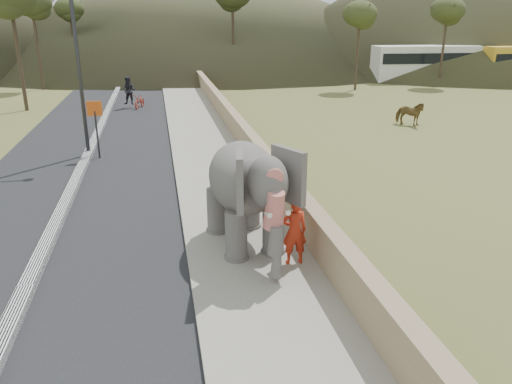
# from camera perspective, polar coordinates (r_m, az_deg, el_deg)

# --- Properties ---
(ground) EXTENTS (160.00, 160.00, 0.00)m
(ground) POSITION_cam_1_polar(r_m,az_deg,el_deg) (11.47, 0.19, -10.11)
(ground) COLOR olive
(ground) RESTS_ON ground
(road) EXTENTS (7.00, 120.00, 0.03)m
(road) POSITION_cam_1_polar(r_m,az_deg,el_deg) (20.78, -19.12, 2.66)
(road) COLOR black
(road) RESTS_ON ground
(median) EXTENTS (0.35, 120.00, 0.22)m
(median) POSITION_cam_1_polar(r_m,az_deg,el_deg) (20.76, -19.15, 2.92)
(median) COLOR black
(median) RESTS_ON ground
(walkway) EXTENTS (3.00, 120.00, 0.15)m
(walkway) POSITION_cam_1_polar(r_m,az_deg,el_deg) (20.64, -5.28, 3.74)
(walkway) COLOR #9E9687
(walkway) RESTS_ON ground
(parapet) EXTENTS (0.30, 120.00, 1.10)m
(parapet) POSITION_cam_1_polar(r_m,az_deg,el_deg) (20.74, -0.76, 5.26)
(parapet) COLOR tan
(parapet) RESTS_ON ground
(lamppost) EXTENTS (1.76, 0.36, 8.00)m
(lamppost) POSITION_cam_1_polar(r_m,az_deg,el_deg) (21.83, -19.13, 16.45)
(lamppost) COLOR #313136
(lamppost) RESTS_ON ground
(signboard) EXTENTS (0.60, 0.08, 2.40)m
(signboard) POSITION_cam_1_polar(r_m,az_deg,el_deg) (21.59, -17.86, 7.87)
(signboard) COLOR #2D2D33
(signboard) RESTS_ON ground
(cow) EXTENTS (1.62, 1.53, 1.30)m
(cow) POSITION_cam_1_polar(r_m,az_deg,el_deg) (28.52, 17.12, 8.57)
(cow) COLOR brown
(cow) RESTS_ON ground
(distant_car) EXTENTS (4.56, 3.11, 1.44)m
(distant_car) POSITION_cam_1_polar(r_m,az_deg,el_deg) (49.87, 16.32, 13.12)
(distant_car) COLOR silver
(distant_car) RESTS_ON ground
(bus_white) EXTENTS (11.14, 3.20, 3.10)m
(bus_white) POSITION_cam_1_polar(r_m,az_deg,el_deg) (49.04, 19.63, 13.67)
(bus_white) COLOR white
(bus_white) RESTS_ON ground
(hill_far) EXTENTS (80.00, 80.00, 14.00)m
(hill_far) POSITION_cam_1_polar(r_m,az_deg,el_deg) (80.08, -6.57, 20.41)
(hill_far) COLOR brown
(hill_far) RESTS_ON ground
(elephant_and_man) EXTENTS (2.47, 4.02, 2.74)m
(elephant_and_man) POSITION_cam_1_polar(r_m,az_deg,el_deg) (12.45, -1.34, 0.00)
(elephant_and_man) COLOR slate
(elephant_and_man) RESTS_ON ground
(motorcyclist) EXTENTS (1.63, 1.79, 2.01)m
(motorcyclist) POSITION_cam_1_polar(r_m,az_deg,el_deg) (33.36, -13.76, 10.64)
(motorcyclist) COLOR #9C200E
(motorcyclist) RESTS_ON ground
(trees) EXTENTS (48.42, 42.68, 8.93)m
(trees) POSITION_cam_1_polar(r_m,az_deg,el_deg) (38.68, -6.05, 16.79)
(trees) COLOR #473828
(trees) RESTS_ON ground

